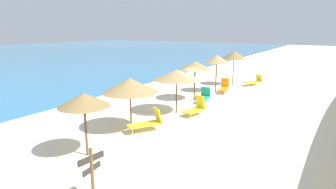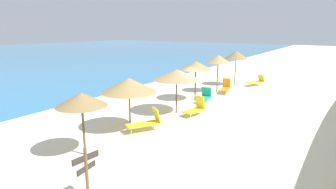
{
  "view_description": "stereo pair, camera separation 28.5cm",
  "coord_description": "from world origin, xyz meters",
  "px_view_note": "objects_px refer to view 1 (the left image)",
  "views": [
    {
      "loc": [
        -14.77,
        -7.34,
        4.81
      ],
      "look_at": [
        -1.3,
        1.11,
        1.07
      ],
      "focal_mm": 29.84,
      "sensor_mm": 36.0,
      "label": 1
    },
    {
      "loc": [
        -14.61,
        -7.58,
        4.81
      ],
      "look_at": [
        -1.3,
        1.11,
        1.07
      ],
      "focal_mm": 29.84,
      "sensor_mm": 36.0,
      "label": 2
    }
  ],
  "objects_px": {
    "lounge_chair_0": "(204,96)",
    "wooden_signpost": "(92,171)",
    "beach_umbrella_0": "(84,100)",
    "lounge_chair_1": "(254,81)",
    "beach_umbrella_2": "(177,75)",
    "beach_umbrella_5": "(234,55)",
    "lounge_chair_3": "(224,87)",
    "beach_umbrella_1": "(130,85)",
    "lounge_chair_2": "(196,108)",
    "beach_umbrella_3": "(195,65)",
    "beach_umbrella_4": "(217,59)",
    "lounge_chair_4": "(148,122)"
  },
  "relations": [
    {
      "from": "beach_umbrella_1",
      "to": "lounge_chair_0",
      "type": "relative_size",
      "value": 1.84
    },
    {
      "from": "beach_umbrella_1",
      "to": "beach_umbrella_2",
      "type": "distance_m",
      "value": 3.64
    },
    {
      "from": "lounge_chair_3",
      "to": "wooden_signpost",
      "type": "distance_m",
      "value": 15.64
    },
    {
      "from": "beach_umbrella_1",
      "to": "lounge_chair_0",
      "type": "height_order",
      "value": "beach_umbrella_1"
    },
    {
      "from": "beach_umbrella_0",
      "to": "lounge_chair_4",
      "type": "bearing_deg",
      "value": -7.21
    },
    {
      "from": "lounge_chair_0",
      "to": "wooden_signpost",
      "type": "xyz_separation_m",
      "value": [
        -11.92,
        -2.16,
        0.61
      ]
    },
    {
      "from": "beach_umbrella_2",
      "to": "beach_umbrella_5",
      "type": "xyz_separation_m",
      "value": [
        9.76,
        0.03,
        0.38
      ]
    },
    {
      "from": "beach_umbrella_2",
      "to": "lounge_chair_0",
      "type": "height_order",
      "value": "beach_umbrella_2"
    },
    {
      "from": "lounge_chair_0",
      "to": "wooden_signpost",
      "type": "height_order",
      "value": "wooden_signpost"
    },
    {
      "from": "beach_umbrella_5",
      "to": "lounge_chair_4",
      "type": "height_order",
      "value": "beach_umbrella_5"
    },
    {
      "from": "lounge_chair_0",
      "to": "lounge_chair_4",
      "type": "distance_m",
      "value": 6.44
    },
    {
      "from": "beach_umbrella_3",
      "to": "lounge_chair_1",
      "type": "height_order",
      "value": "beach_umbrella_3"
    },
    {
      "from": "beach_umbrella_0",
      "to": "wooden_signpost",
      "type": "relative_size",
      "value": 1.48
    },
    {
      "from": "beach_umbrella_1",
      "to": "lounge_chair_4",
      "type": "height_order",
      "value": "beach_umbrella_1"
    },
    {
      "from": "lounge_chair_0",
      "to": "lounge_chair_3",
      "type": "bearing_deg",
      "value": -100.41
    },
    {
      "from": "beach_umbrella_1",
      "to": "lounge_chair_2",
      "type": "xyz_separation_m",
      "value": [
        3.88,
        -1.55,
        -1.8
      ]
    },
    {
      "from": "lounge_chair_3",
      "to": "wooden_signpost",
      "type": "bearing_deg",
      "value": 82.44
    },
    {
      "from": "lounge_chair_2",
      "to": "lounge_chair_4",
      "type": "bearing_deg",
      "value": 89.83
    },
    {
      "from": "beach_umbrella_4",
      "to": "lounge_chair_3",
      "type": "relative_size",
      "value": 1.71
    },
    {
      "from": "beach_umbrella_4",
      "to": "beach_umbrella_5",
      "type": "height_order",
      "value": "beach_umbrella_5"
    },
    {
      "from": "lounge_chair_0",
      "to": "lounge_chair_3",
      "type": "height_order",
      "value": "lounge_chair_3"
    },
    {
      "from": "lounge_chair_2",
      "to": "lounge_chair_0",
      "type": "bearing_deg",
      "value": -61.74
    },
    {
      "from": "beach_umbrella_5",
      "to": "lounge_chair_2",
      "type": "height_order",
      "value": "beach_umbrella_5"
    },
    {
      "from": "beach_umbrella_5",
      "to": "wooden_signpost",
      "type": "bearing_deg",
      "value": -172.35
    },
    {
      "from": "lounge_chair_4",
      "to": "lounge_chair_2",
      "type": "bearing_deg",
      "value": -71.4
    },
    {
      "from": "beach_umbrella_5",
      "to": "beach_umbrella_3",
      "type": "bearing_deg",
      "value": 176.05
    },
    {
      "from": "beach_umbrella_2",
      "to": "beach_umbrella_4",
      "type": "distance_m",
      "value": 6.38
    },
    {
      "from": "lounge_chair_3",
      "to": "wooden_signpost",
      "type": "relative_size",
      "value": 1.01
    },
    {
      "from": "beach_umbrella_1",
      "to": "beach_umbrella_5",
      "type": "xyz_separation_m",
      "value": [
        13.37,
        -0.4,
        0.44
      ]
    },
    {
      "from": "beach_umbrella_0",
      "to": "beach_umbrella_4",
      "type": "xyz_separation_m",
      "value": [
        13.07,
        0.12,
        0.36
      ]
    },
    {
      "from": "beach_umbrella_3",
      "to": "lounge_chair_4",
      "type": "height_order",
      "value": "beach_umbrella_3"
    },
    {
      "from": "beach_umbrella_0",
      "to": "beach_umbrella_2",
      "type": "relative_size",
      "value": 0.93
    },
    {
      "from": "lounge_chair_3",
      "to": "beach_umbrella_4",
      "type": "bearing_deg",
      "value": 15.62
    },
    {
      "from": "lounge_chair_0",
      "to": "lounge_chair_1",
      "type": "distance_m",
      "value": 7.69
    },
    {
      "from": "lounge_chair_1",
      "to": "lounge_chair_4",
      "type": "height_order",
      "value": "lounge_chair_4"
    },
    {
      "from": "lounge_chair_2",
      "to": "wooden_signpost",
      "type": "bearing_deg",
      "value": 110.64
    },
    {
      "from": "lounge_chair_1",
      "to": "lounge_chair_0",
      "type": "bearing_deg",
      "value": 111.05
    },
    {
      "from": "beach_umbrella_2",
      "to": "lounge_chair_1",
      "type": "bearing_deg",
      "value": -8.32
    },
    {
      "from": "wooden_signpost",
      "to": "beach_umbrella_1",
      "type": "bearing_deg",
      "value": 34.9
    },
    {
      "from": "lounge_chair_0",
      "to": "lounge_chair_2",
      "type": "height_order",
      "value": "lounge_chair_2"
    },
    {
      "from": "lounge_chair_3",
      "to": "lounge_chair_1",
      "type": "bearing_deg",
      "value": -121.98
    },
    {
      "from": "beach_umbrella_0",
      "to": "lounge_chair_1",
      "type": "distance_m",
      "value": 17.6
    },
    {
      "from": "beach_umbrella_4",
      "to": "lounge_chair_2",
      "type": "distance_m",
      "value": 6.61
    },
    {
      "from": "beach_umbrella_2",
      "to": "lounge_chair_2",
      "type": "distance_m",
      "value": 2.18
    },
    {
      "from": "beach_umbrella_3",
      "to": "lounge_chair_0",
      "type": "height_order",
      "value": "beach_umbrella_3"
    },
    {
      "from": "beach_umbrella_0",
      "to": "lounge_chair_1",
      "type": "xyz_separation_m",
      "value": [
        17.42,
        -1.66,
        -1.85
      ]
    },
    {
      "from": "beach_umbrella_3",
      "to": "beach_umbrella_5",
      "type": "distance_m",
      "value": 6.52
    },
    {
      "from": "beach_umbrella_0",
      "to": "beach_umbrella_2",
      "type": "bearing_deg",
      "value": -0.77
    },
    {
      "from": "beach_umbrella_1",
      "to": "lounge_chair_1",
      "type": "xyz_separation_m",
      "value": [
        14.34,
        -2.0,
        -1.85
      ]
    },
    {
      "from": "beach_umbrella_3",
      "to": "wooden_signpost",
      "type": "bearing_deg",
      "value": -166.29
    }
  ]
}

